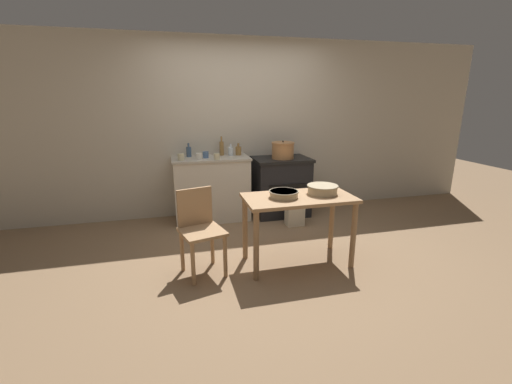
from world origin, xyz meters
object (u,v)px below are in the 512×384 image
(stock_pot, at_px, (283,150))
(cup_center_right, at_px, (181,157))
(cup_center, at_px, (199,156))
(stove, at_px, (281,186))
(bottle_mid_left, at_px, (238,151))
(mixing_bowl_large, at_px, (323,189))
(bottle_center_left, at_px, (189,152))
(cup_mid_right, at_px, (217,157))
(bottle_far_left, at_px, (222,148))
(bottle_left, at_px, (231,151))
(mixing_bowl_small, at_px, (284,194))
(chair, at_px, (200,228))
(work_table, at_px, (298,208))
(flour_sack, at_px, (295,211))
(cup_right, at_px, (206,155))

(stock_pot, relative_size, cup_center_right, 3.70)
(cup_center, bearing_deg, stove, 4.30)
(cup_center_right, bearing_deg, bottle_mid_left, 14.69)
(mixing_bowl_large, distance_m, cup_center, 1.85)
(cup_center, height_order, cup_center_right, same)
(mixing_bowl_large, bearing_deg, bottle_center_left, 126.73)
(stove, bearing_deg, cup_center_right, -176.75)
(stove, xyz_separation_m, mixing_bowl_large, (-0.06, -1.54, 0.36))
(cup_mid_right, bearing_deg, bottle_far_left, 70.22)
(stove, height_order, bottle_mid_left, bottle_mid_left)
(bottle_mid_left, height_order, bottle_center_left, bottle_center_left)
(bottle_center_left, relative_size, cup_center, 2.23)
(bottle_left, bearing_deg, cup_mid_right, -131.53)
(mixing_bowl_small, relative_size, cup_mid_right, 3.60)
(bottle_left, bearing_deg, bottle_far_left, 153.29)
(stove, distance_m, chair, 2.01)
(stove, bearing_deg, cup_center, -175.70)
(work_table, relative_size, cup_center, 13.04)
(work_table, bearing_deg, bottle_center_left, 119.86)
(chair, height_order, cup_mid_right, cup_mid_right)
(stock_pot, xyz_separation_m, cup_center_right, (-1.45, -0.03, -0.03))
(flour_sack, relative_size, bottle_left, 2.39)
(bottle_far_left, height_order, bottle_mid_left, bottle_far_left)
(stove, height_order, flour_sack, stove)
(mixing_bowl_large, relative_size, bottle_mid_left, 1.91)
(bottle_left, height_order, bottle_center_left, bottle_center_left)
(stove, relative_size, chair, 1.01)
(flour_sack, height_order, mixing_bowl_small, mixing_bowl_small)
(bottle_far_left, distance_m, bottle_mid_left, 0.24)
(chair, distance_m, cup_center, 1.49)
(mixing_bowl_large, xyz_separation_m, cup_center_right, (-1.38, 1.45, 0.16))
(work_table, relative_size, cup_mid_right, 13.47)
(bottle_far_left, height_order, cup_center, bottle_far_left)
(stove, xyz_separation_m, cup_center_right, (-1.45, -0.08, 0.52))
(chair, relative_size, bottle_left, 5.04)
(mixing_bowl_small, relative_size, cup_right, 3.43)
(work_table, xyz_separation_m, bottle_far_left, (-0.52, 1.74, 0.39))
(cup_center_right, bearing_deg, cup_right, 15.51)
(chair, distance_m, bottle_left, 1.80)
(stock_pot, relative_size, bottle_mid_left, 1.93)
(cup_center_right, bearing_deg, bottle_far_left, 23.52)
(mixing_bowl_large, xyz_separation_m, bottle_center_left, (-1.26, 1.69, 0.19))
(bottle_far_left, bearing_deg, mixing_bowl_small, -78.46)
(chair, bearing_deg, bottle_left, 53.93)
(mixing_bowl_small, xyz_separation_m, cup_center_right, (-0.95, 1.48, 0.17))
(bottle_center_left, distance_m, cup_right, 0.26)
(flour_sack, xyz_separation_m, cup_center_right, (-1.48, 0.43, 0.75))
(chair, bearing_deg, cup_center, 69.10)
(bottle_center_left, bearing_deg, cup_mid_right, -41.67)
(chair, distance_m, cup_right, 1.60)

